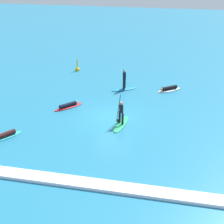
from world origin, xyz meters
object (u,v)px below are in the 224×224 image
(surfer_on_white_board, at_px, (169,89))
(surfer_on_teal_board, at_px, (5,136))
(marker_buoy, at_px, (77,69))
(surfer_on_red_board, at_px, (68,106))
(surfer_on_blue_board, at_px, (124,85))
(surfer_on_green_board, at_px, (121,119))

(surfer_on_white_board, relative_size, surfer_on_teal_board, 0.97)
(surfer_on_teal_board, xyz_separation_m, marker_buoy, (0.50, 14.96, 0.04))
(surfer_on_red_board, relative_size, surfer_on_blue_board, 0.98)
(surfer_on_red_board, distance_m, marker_buoy, 9.59)
(surfer_on_blue_board, relative_size, surfer_on_green_board, 0.86)
(surfer_on_blue_board, relative_size, marker_buoy, 1.73)
(surfer_on_red_board, xyz_separation_m, surfer_on_teal_board, (-2.64, -5.62, 0.01))
(surfer_on_teal_board, bearing_deg, surfer_on_green_board, 149.29)
(surfer_on_red_board, xyz_separation_m, surfer_on_blue_board, (3.78, 4.86, 0.34))
(surfer_on_teal_board, xyz_separation_m, surfer_on_green_board, (7.41, 3.52, 0.27))
(surfer_on_red_board, relative_size, surfer_on_green_board, 0.84)
(surfer_on_red_board, xyz_separation_m, surfer_on_white_board, (7.88, 5.47, 0.01))
(surfer_on_green_board, bearing_deg, surfer_on_teal_board, 123.10)
(surfer_on_white_board, xyz_separation_m, surfer_on_teal_board, (-10.53, -11.08, -0.00))
(surfer_on_blue_board, distance_m, surfer_on_white_board, 4.16)
(surfer_on_teal_board, bearing_deg, marker_buoy, -148.08)
(surfer_on_red_board, distance_m, surfer_on_green_board, 5.21)
(surfer_on_green_board, distance_m, marker_buoy, 13.36)
(surfer_on_white_board, distance_m, surfer_on_green_board, 8.18)
(surfer_on_green_board, xyz_separation_m, marker_buoy, (-6.90, 11.44, -0.22))
(surfer_on_green_board, bearing_deg, surfer_on_white_board, -14.76)
(surfer_on_blue_board, distance_m, surfer_on_teal_board, 12.29)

